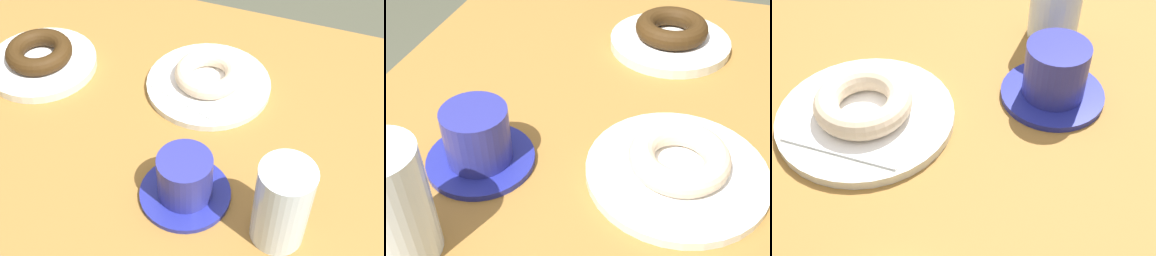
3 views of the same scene
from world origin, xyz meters
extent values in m
cube|color=olive|center=(0.00, 0.00, 0.72)|extent=(0.95, 0.69, 0.05)
cylinder|color=olive|center=(-0.38, -0.26, 0.35)|extent=(0.06, 0.06, 0.69)
cylinder|color=olive|center=(-0.38, 0.26, 0.35)|extent=(0.06, 0.06, 0.69)
cylinder|color=silver|center=(-0.03, -0.10, 0.75)|extent=(0.21, 0.21, 0.01)
cube|color=white|center=(-0.03, -0.10, 0.76)|extent=(0.18, 0.18, 0.00)
torus|color=beige|center=(-0.03, -0.10, 0.78)|extent=(0.12, 0.12, 0.03)
cylinder|color=navy|center=(-0.07, 0.12, 0.75)|extent=(0.13, 0.13, 0.01)
cylinder|color=navy|center=(-0.07, 0.12, 0.79)|extent=(0.08, 0.08, 0.07)
cylinder|color=black|center=(-0.07, 0.12, 0.82)|extent=(0.07, 0.07, 0.00)
camera|label=1|loc=(-0.24, 0.54, 1.36)|focal=49.63mm
camera|label=2|loc=(-0.45, -0.11, 1.15)|focal=45.41mm
camera|label=3|loc=(0.41, 0.01, 1.17)|focal=47.74mm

